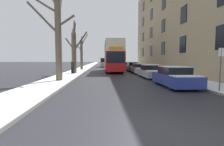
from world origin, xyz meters
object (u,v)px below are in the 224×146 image
Objects in this scene: bare_tree_left_1 at (74,49)px; bare_tree_left_2 at (81,53)px; parked_car_0 at (175,77)px; bare_tree_left_0 at (57,34)px; parked_car_2 at (139,69)px; parked_car_1 at (151,72)px; pedestrian_left_sidewalk at (73,67)px; street_sign_post at (220,67)px; parked_car_4 at (127,66)px; oncoming_van at (104,62)px; double_decker_bus at (113,55)px; parked_car_3 at (133,67)px.

bare_tree_left_2 is (-0.08, 8.62, -0.17)m from bare_tree_left_1.
bare_tree_left_0 is at bearing 160.60° from parked_car_0.
bare_tree_left_2 is 1.52× the size of parked_car_2.
bare_tree_left_0 is at bearing -161.45° from parked_car_1.
parked_car_0 is at bearing -90.00° from parked_car_2.
bare_tree_left_1 is at bearing 150.39° from parked_car_1.
street_sign_post is (10.09, -12.87, 0.44)m from pedestrian_left_sidewalk.
parked_car_1 is 1.82× the size of street_sign_post.
parked_car_0 is 1.05× the size of parked_car_4.
oncoming_van reaches higher than parked_car_4.
bare_tree_left_1 is at bearing -176.07° from parked_car_2.
parked_car_2 is at bearing -14.35° from pedestrian_left_sidewalk.
double_decker_bus reaches higher than parked_car_1.
pedestrian_left_sidewalk reaches higher than parked_car_1.
bare_tree_left_1 is 1.67× the size of parked_car_3.
parked_car_3 reaches higher than parked_car_1.
street_sign_post reaches higher than parked_car_3.
parked_car_3 reaches higher than parked_car_2.
bare_tree_left_2 is 9.52m from pedestrian_left_sidewalk.
parked_car_4 is 25.86m from street_sign_post.
pedestrian_left_sidewalk is at bearing 128.10° from street_sign_post.
double_decker_bus is 6.13× the size of pedestrian_left_sidewalk.
pedestrian_left_sidewalk is (-8.70, 4.20, 0.36)m from parked_car_1.
parked_car_0 reaches higher than parked_car_2.
bare_tree_left_2 is at bearing 113.95° from parked_car_0.
bare_tree_left_1 reaches higher than double_decker_bus.
bare_tree_left_1 is (0.15, 7.81, -0.75)m from bare_tree_left_0.
parked_car_4 is at bearing 65.89° from double_decker_bus.
bare_tree_left_0 is 4.18× the size of pedestrian_left_sidewalk.
parked_car_1 is at bearing 99.10° from street_sign_post.
bare_tree_left_2 is at bearing 67.16° from pedestrian_left_sidewalk.
oncoming_van is (-4.49, 10.89, 0.61)m from parked_car_4.
bare_tree_left_1 reaches higher than pedestrian_left_sidewalk.
bare_tree_left_0 is at bearing -113.51° from parked_car_4.
bare_tree_left_0 reaches higher than bare_tree_left_2.
bare_tree_left_1 is at bearing -137.21° from double_decker_bus.
bare_tree_left_2 is 24.39m from street_sign_post.
parked_car_2 is at bearing 43.88° from bare_tree_left_0.
parked_car_4 is at bearing 66.49° from bare_tree_left_0.
pedestrian_left_sidewalk is at bearing -100.08° from bare_tree_left_1.
parked_car_1 is (8.58, -4.88, -2.57)m from bare_tree_left_1.
bare_tree_left_2 is (0.07, 16.43, -0.91)m from bare_tree_left_0.
parked_car_2 is at bearing -78.76° from oncoming_van.
bare_tree_left_2 is 3.54× the size of pedestrian_left_sidewalk.
double_decker_bus is at bearing 127.58° from parked_car_2.
parked_car_3 is at bearing -17.87° from bare_tree_left_2.
bare_tree_left_2 is at bearing -106.03° from oncoming_van.
double_decker_bus is 2.62× the size of parked_car_2.
double_decker_bus is at bearing 23.24° from pedestrian_left_sidewalk.
bare_tree_left_0 is 31.38m from oncoming_van.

